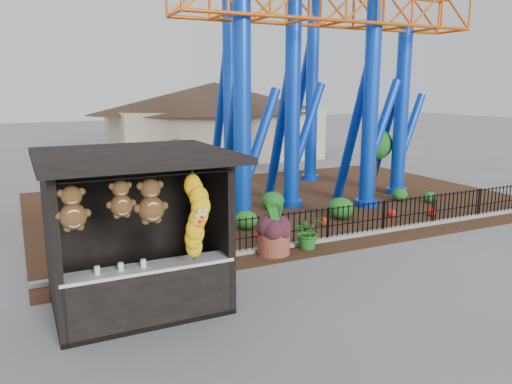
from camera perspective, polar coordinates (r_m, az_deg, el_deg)
name	(u,v)px	position (r m, az deg, el deg)	size (l,w,h in m)	color
ground	(296,298)	(10.64, 4.61, -12.03)	(120.00, 120.00, 0.00)	slate
mulch_bed	(281,202)	(19.15, 2.83, -1.10)	(18.00, 12.00, 0.02)	#331E11
curb	(362,234)	(15.08, 12.00, -4.73)	(18.00, 0.18, 0.12)	gray
prize_booth	(139,235)	(9.87, -13.23, -4.76)	(3.50, 3.40, 3.12)	black
picket_fence	(387,216)	(15.52, 14.70, -2.70)	(12.20, 0.06, 1.00)	black
roller_coaster	(306,28)	(19.53, 5.72, 18.11)	(11.00, 6.37, 10.82)	#0B3AC2
terracotta_planter	(274,243)	(13.14, 2.03, -5.86)	(0.85, 0.85, 0.60)	brown
planter_foliage	(274,220)	(12.97, 2.05, -3.25)	(0.70, 0.70, 0.64)	#36151E
potted_plant	(308,231)	(13.60, 6.01, -4.49)	(0.88, 0.76, 0.97)	#275A1A
landscaping	(321,206)	(17.22, 7.45, -1.61)	(8.42, 3.69, 0.70)	#1C601C
pavilion	(215,108)	(30.43, -4.76, 9.51)	(15.00, 15.00, 4.80)	#BFAD8C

